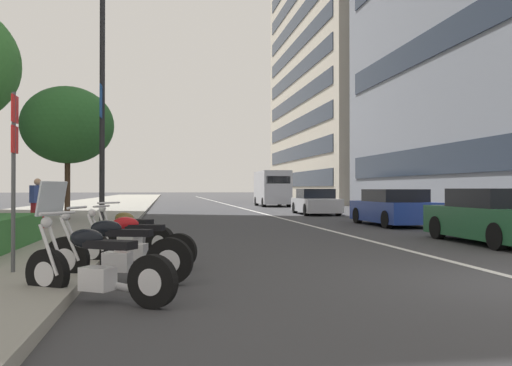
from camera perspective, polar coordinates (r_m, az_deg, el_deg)
name	(u,v)px	position (r m, az deg, el deg)	size (l,w,h in m)	color
sidewalk_right_plaza	(83,208)	(37.28, -17.77, -2.58)	(160.00, 8.51, 0.15)	gray
lane_centre_stripe	(235,206)	(42.23, -2.27, -2.47)	(110.00, 0.16, 0.01)	silver
motorcycle_by_sign_pole	(95,267)	(6.86, -16.63, -8.44)	(1.25, 1.90, 1.47)	black
motorcycle_second_in_row	(116,254)	(8.11, -14.55, -7.27)	(0.83, 2.16, 1.12)	black
motorcycle_under_tarp	(134,245)	(9.52, -12.76, -6.38)	(0.88, 2.09, 1.09)	black
motorcycle_mid_row	(130,237)	(10.98, -13.15, -5.56)	(1.46, 1.75, 1.10)	black
car_far_down_avenue	(496,218)	(14.81, 23.95, -3.35)	(4.23, 1.93, 1.38)	#236038
car_mid_block_traffic	(393,208)	(20.83, 14.24, -2.58)	(4.28, 1.92, 1.35)	navy
car_approaching_light	(316,203)	(29.10, 6.30, -2.06)	(4.58, 2.04, 1.37)	#B7B7BC
delivery_van_ahead	(272,188)	(42.21, 1.70, -0.49)	(5.38, 2.24, 2.74)	#B7B7BC
parking_sign_by_curb	(14,159)	(8.70, -24.16, 2.30)	(0.32, 0.06, 2.65)	#47494C
street_lamp_with_banners	(114,81)	(19.53, -14.72, 10.38)	(1.26, 2.75, 8.28)	#232326
street_tree_by_lamp_post	(68,125)	(23.02, -19.25, 5.77)	(3.62, 3.62, 5.31)	#473323
pedestrian_on_plaza	(37,203)	(18.07, -22.05, -2.00)	(0.47, 0.47, 1.54)	maroon
office_tower_far_left_down_avenue	(375,66)	(61.84, 12.45, 11.95)	(28.74, 17.85, 29.62)	beige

